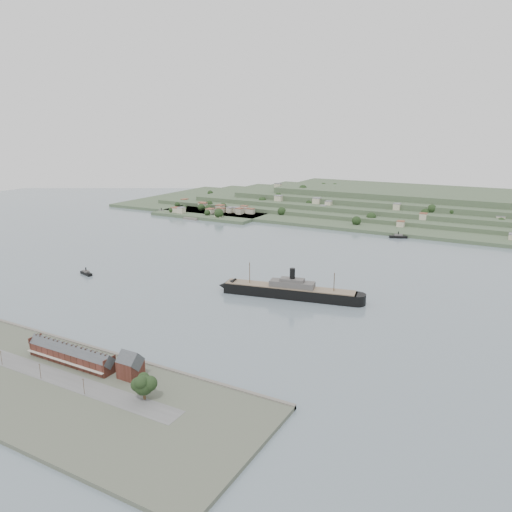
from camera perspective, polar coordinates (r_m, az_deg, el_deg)
The scene contains 10 objects.
ground at distance 399.85m, azimuth -0.94°, elevation -3.14°, with size 1400.00×1400.00×0.00m, color slate.
near_shore at distance 267.17m, azimuth -21.93°, elevation -13.54°, with size 220.00×80.00×2.60m.
terrace_row at distance 282.13m, azimuth -20.40°, elevation -10.52°, with size 55.60×9.80×11.07m.
gabled_building at distance 258.86m, azimuth -14.16°, elevation -12.03°, with size 10.40×10.18×14.09m.
far_peninsula at distance 748.99m, azimuth 16.22°, elevation 5.66°, with size 760.00×309.00×30.00m.
steamship at distance 367.97m, azimuth 3.41°, elevation -3.96°, with size 110.51×33.14×26.71m.
tugboat at distance 445.52m, azimuth -18.83°, elevation -1.85°, with size 14.96×7.62×6.50m.
ferry_west at distance 732.47m, azimuth -10.76°, elevation 4.99°, with size 20.43×8.47×7.43m.
ferry_east at distance 581.26m, azimuth 15.95°, elevation 2.17°, with size 20.23×12.28×7.35m.
fig_tree at distance 237.20m, azimuth -12.72°, elevation -14.12°, with size 11.42×9.89×12.75m.
Camera 1 is at (189.98, -329.66, 122.93)m, focal length 35.00 mm.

